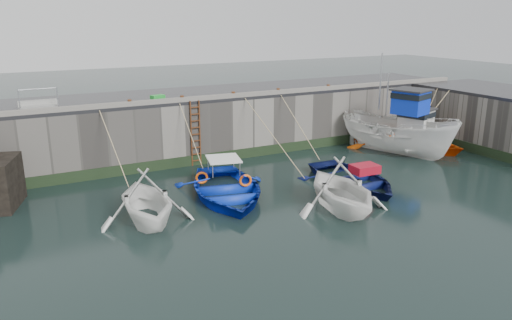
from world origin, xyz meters
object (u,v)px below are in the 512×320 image
bollard_c (233,94)px  bollard_b (182,98)px  fish_crate (158,98)px  ladder (196,134)px  bollard_d (278,91)px  boat_near_blue (226,196)px  bollard_a (130,103)px  boat_near_navy (352,185)px  boat_far_white (398,134)px  boat_far_orange (405,140)px  boat_near_white (147,221)px  bollard_e (328,87)px  boat_near_blacktrim (340,209)px

bollard_c → bollard_b: bearing=180.0°
fish_crate → bollard_b: bearing=-39.1°
ladder → bollard_d: size_ratio=11.43×
boat_near_blue → bollard_a: 6.52m
boat_near_navy → bollard_b: bearing=133.7°
boat_near_navy → boat_far_white: bearing=32.4°
bollard_a → ladder: bearing=-6.4°
boat_far_orange → bollard_c: size_ratio=27.88×
boat_far_white → bollard_b: size_ratio=25.37×
boat_far_orange → boat_near_navy: bearing=-170.8°
boat_near_blue → boat_near_white: bearing=-151.5°
boat_near_white → bollard_b: (3.61, 6.00, 3.30)m
bollard_e → boat_far_white: bearing=-55.1°
boat_near_white → boat_far_white: (14.38, 2.74, 1.08)m
boat_far_white → fish_crate: boat_far_white is taller
boat_near_navy → bollard_b: (-5.41, 6.28, 3.30)m
boat_near_blacktrim → bollard_e: (5.29, 8.35, 3.30)m
boat_near_white → boat_near_navy: 9.03m
boat_far_orange → bollard_e: (-3.52, 2.52, 2.86)m
bollard_e → boat_near_navy: bearing=-116.2°
bollard_b → boat_far_white: bearing=-16.8°
boat_near_blue → boat_near_blacktrim: bearing=-31.6°
fish_crate → bollard_c: fish_crate is taller
fish_crate → bollard_c: (3.74, -0.49, -0.02)m
bollard_c → bollard_e: same height
boat_far_white → bollard_d: size_ratio=25.37×
ladder → boat_near_navy: size_ratio=0.62×
ladder → bollard_b: bearing=146.1°
boat_far_orange → bollard_d: 7.72m
bollard_d → bollard_b: bearing=180.0°
boat_near_blacktrim → boat_far_orange: size_ratio=0.56×
boat_far_white → bollard_d: (-5.47, 3.26, 2.22)m
boat_near_white → boat_far_white: boat_far_white is taller
fish_crate → bollard_b: 1.15m
ladder → boat_near_blacktrim: (2.71, -8.01, -1.59)m
bollard_e → boat_near_white: bearing=-153.6°
boat_near_blacktrim → bollard_e: bollard_e is taller
boat_near_blue → boat_near_blacktrim: boat_near_blacktrim is taller
fish_crate → boat_near_white: bearing=-125.7°
boat_far_orange → bollard_b: size_ratio=27.88×
boat_near_blacktrim → boat_far_white: 9.18m
boat_near_white → bollard_c: bearing=48.1°
bollard_b → bollard_d: same height
boat_near_navy → bollard_a: bollard_a is taller
boat_near_white → bollard_a: 6.94m
bollard_e → fish_crate: bearing=177.1°
ladder → fish_crate: size_ratio=5.14×
fish_crate → bollard_c: 3.77m
boat_far_white → bollard_c: boat_far_white is taller
boat_near_blacktrim → bollard_d: bearing=85.8°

